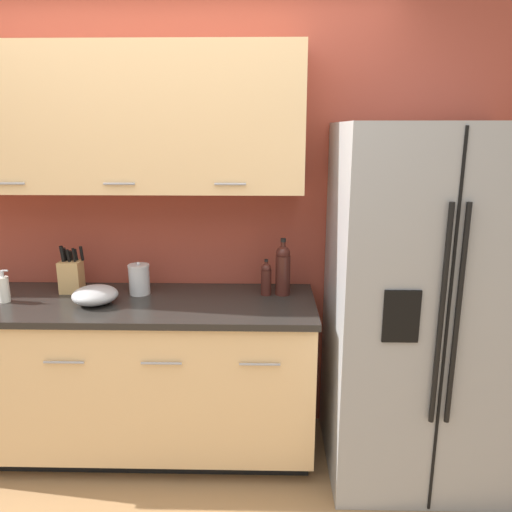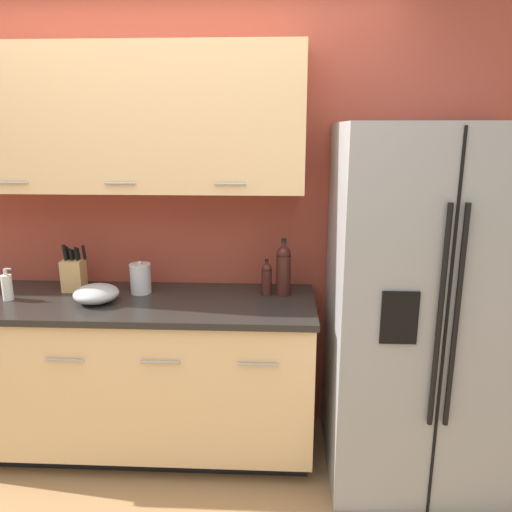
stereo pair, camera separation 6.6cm
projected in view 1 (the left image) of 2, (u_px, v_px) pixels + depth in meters
name	position (u px, v px, depth m)	size (l,w,h in m)	color
wall_back	(162.00, 194.00, 2.84)	(10.00, 0.39, 2.60)	#993D2D
counter_unit	(133.00, 375.00, 2.80)	(2.02, 0.64, 0.91)	black
refrigerator	(420.00, 306.00, 2.58)	(0.90, 0.81, 1.84)	gray
knife_block	(71.00, 275.00, 2.80)	(0.13, 0.10, 0.27)	tan
wine_bottle	(283.00, 269.00, 2.75)	(0.08, 0.08, 0.32)	#3D1914
soap_dispenser	(4.00, 289.00, 2.65)	(0.06, 0.06, 0.18)	silver
oil_bottle	(266.00, 278.00, 2.76)	(0.06, 0.06, 0.20)	#3D1914
steel_canister	(139.00, 279.00, 2.78)	(0.12, 0.12, 0.18)	#B7B7BA
mixing_bowl	(95.00, 295.00, 2.63)	(0.24, 0.24, 0.10)	#A3A3A5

